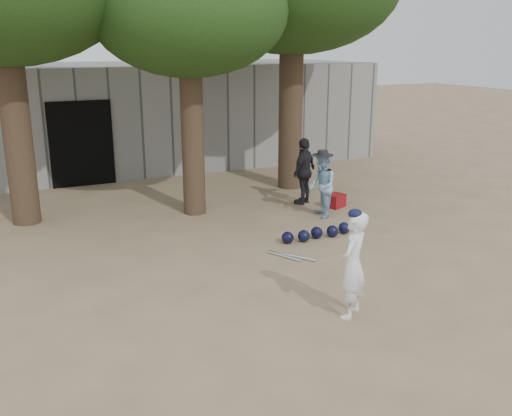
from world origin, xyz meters
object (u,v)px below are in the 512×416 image
boy_player (353,265)px  red_bag (335,201)px  spectator_blue (322,186)px  spectator_dark (304,171)px

boy_player → red_bag: bearing=-158.0°
boy_player → red_bag: size_ratio=3.54×
boy_player → spectator_blue: 4.63m
boy_player → red_bag: boy_player is taller
boy_player → spectator_dark: size_ratio=0.97×
boy_player → spectator_dark: spectator_dark is taller
boy_player → spectator_dark: 5.71m
spectator_blue → spectator_dark: 1.12m
spectator_dark → red_bag: (0.50, -0.59, -0.62)m
spectator_blue → red_bag: size_ratio=3.28×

